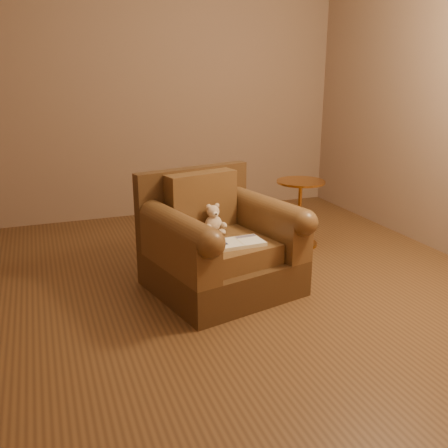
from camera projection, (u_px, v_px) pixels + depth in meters
name	position (u px, v px, depth m)	size (l,w,h in m)	color
floor	(218.00, 286.00, 3.54)	(4.00, 4.00, 0.00)	brown
room	(217.00, 28.00, 3.03)	(4.02, 4.02, 2.71)	#866752
armchair	(219.00, 246.00, 3.44)	(1.06, 1.03, 0.80)	#472E17
teddy_bear	(214.00, 222.00, 3.46)	(0.15, 0.17, 0.21)	beige
guidebook	(239.00, 243.00, 3.24)	(0.32, 0.20, 0.03)	beige
side_table	(299.00, 211.00, 4.28)	(0.41, 0.41, 0.57)	gold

